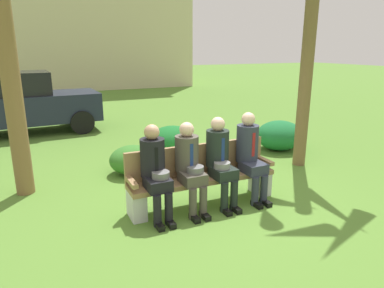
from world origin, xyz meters
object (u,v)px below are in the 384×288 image
(seated_man_rightmost, at_px, (250,152))
(shrub_mid_lawn, at_px, (132,160))
(park_bench, at_px, (201,176))
(parked_car_near, at_px, (23,103))
(seated_man_centerright, at_px, (220,157))
(shrub_near_bench, at_px, (172,140))
(shrub_far_lawn, at_px, (279,135))
(seated_man_leftmost, at_px, (155,168))
(seated_man_centerleft, at_px, (190,163))

(seated_man_rightmost, relative_size, shrub_mid_lawn, 1.58)
(park_bench, relative_size, seated_man_rightmost, 1.67)
(seated_man_rightmost, distance_m, parked_car_near, 6.96)
(seated_man_centerright, xyz_separation_m, parked_car_near, (-2.67, 6.19, 0.10))
(shrub_near_bench, relative_size, shrub_mid_lawn, 1.20)
(shrub_near_bench, bearing_deg, shrub_far_lawn, -15.98)
(shrub_near_bench, xyz_separation_m, shrub_far_lawn, (2.40, -0.69, 0.02))
(seated_man_leftmost, distance_m, seated_man_rightmost, 1.54)
(seated_man_centerleft, relative_size, parked_car_near, 0.33)
(seated_man_leftmost, height_order, parked_car_near, parked_car_near)
(seated_man_leftmost, xyz_separation_m, seated_man_centerright, (1.01, 0.00, 0.01))
(park_bench, relative_size, seated_man_centerleft, 1.75)
(park_bench, relative_size, seated_man_centerright, 1.71)
(park_bench, height_order, seated_man_leftmost, seated_man_leftmost)
(park_bench, distance_m, parked_car_near, 6.54)
(park_bench, bearing_deg, seated_man_centerleft, -152.18)
(shrub_far_lawn, bearing_deg, shrub_near_bench, 164.02)
(shrub_near_bench, bearing_deg, seated_man_rightmost, -84.79)
(seated_man_centerleft, xyz_separation_m, shrub_far_lawn, (3.19, 1.98, -0.38))
(seated_man_leftmost, xyz_separation_m, shrub_mid_lawn, (0.17, 1.85, -0.46))
(seated_man_leftmost, bearing_deg, seated_man_rightmost, 0.38)
(seated_man_centerright, bearing_deg, shrub_near_bench, 83.81)
(shrub_mid_lawn, xyz_separation_m, parked_car_near, (-1.83, 4.34, 0.57))
(shrub_near_bench, height_order, shrub_mid_lawn, shrub_near_bench)
(seated_man_rightmost, height_order, shrub_mid_lawn, seated_man_rightmost)
(seated_man_leftmost, height_order, shrub_mid_lawn, seated_man_leftmost)
(park_bench, relative_size, seated_man_leftmost, 1.73)
(seated_man_centerright, height_order, parked_car_near, parked_car_near)
(seated_man_leftmost, xyz_separation_m, shrub_near_bench, (1.30, 2.66, -0.41))
(park_bench, distance_m, shrub_near_bench, 2.59)
(seated_man_rightmost, relative_size, shrub_near_bench, 1.32)
(seated_man_centerright, distance_m, shrub_mid_lawn, 2.08)
(parked_car_near, bearing_deg, seated_man_centerleft, -70.65)
(seated_man_centerright, height_order, shrub_far_lawn, seated_man_centerright)
(seated_man_centerleft, bearing_deg, parked_car_near, 109.35)
(seated_man_centerright, xyz_separation_m, seated_man_rightmost, (0.53, 0.01, 0.02))
(seated_man_leftmost, relative_size, seated_man_centerright, 0.99)
(seated_man_centerright, distance_m, seated_man_rightmost, 0.53)
(seated_man_leftmost, bearing_deg, shrub_near_bench, 63.98)
(seated_man_rightmost, bearing_deg, park_bench, 170.86)
(park_bench, xyz_separation_m, seated_man_centerright, (0.24, -0.13, 0.30))
(shrub_far_lawn, height_order, parked_car_near, parked_car_near)
(seated_man_rightmost, xyz_separation_m, shrub_far_lawn, (2.16, 1.97, -0.41))
(park_bench, height_order, parked_car_near, parked_car_near)
(shrub_near_bench, distance_m, shrub_far_lawn, 2.50)
(seated_man_leftmost, height_order, shrub_near_bench, seated_man_leftmost)
(parked_car_near, bearing_deg, park_bench, -68.13)
(seated_man_centerleft, height_order, shrub_near_bench, seated_man_centerleft)
(shrub_near_bench, xyz_separation_m, parked_car_near, (-2.96, 3.53, 0.52))
(seated_man_rightmost, distance_m, shrub_mid_lawn, 2.34)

